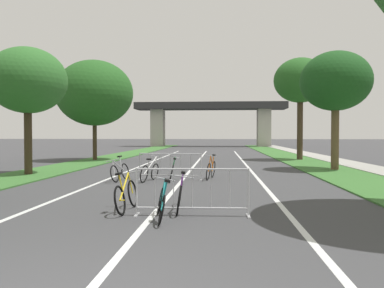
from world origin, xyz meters
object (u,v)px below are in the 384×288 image
at_px(crowd_barrier_nearest, 192,192).
at_px(bicycle_orange_0, 211,169).
at_px(bicycle_white_4, 150,172).
at_px(bicycle_silver_5, 120,171).
at_px(bicycle_teal_1, 162,203).
at_px(tree_right_oak_mid, 336,82).
at_px(bicycle_green_6, 172,171).
at_px(tree_left_cypress_far, 27,81).
at_px(crowd_barrier_second, 170,167).
at_px(tree_left_oak_near, 94,93).
at_px(tree_right_pine_far, 300,81).
at_px(bicycle_purple_3, 180,195).
at_px(bicycle_yellow_2, 126,195).

xyz_separation_m(crowd_barrier_nearest, bicycle_orange_0, (0.24, 6.99, -0.13)).
relative_size(bicycle_white_4, bicycle_silver_5, 1.01).
bearing_deg(crowd_barrier_nearest, bicycle_teal_1, -149.01).
bearing_deg(bicycle_orange_0, tree_right_oak_mid, -135.73).
bearing_deg(bicycle_green_6, tree_left_cypress_far, 159.91).
relative_size(crowd_barrier_nearest, bicycle_orange_0, 1.48).
distance_m(tree_right_oak_mid, crowd_barrier_nearest, 13.40).
xyz_separation_m(crowd_barrier_second, bicycle_green_6, (0.13, -0.42, -0.15)).
bearing_deg(tree_left_oak_near, tree_right_pine_far, 5.23).
height_order(bicycle_white_4, bicycle_silver_5, bicycle_silver_5).
bearing_deg(bicycle_orange_0, bicycle_teal_1, 93.02).
relative_size(tree_right_oak_mid, bicycle_teal_1, 3.47).
distance_m(bicycle_orange_0, bicycle_purple_3, 6.43).
bearing_deg(bicycle_orange_0, crowd_barrier_nearest, 97.69).
xyz_separation_m(tree_right_oak_mid, bicycle_purple_3, (-6.63, -10.58, -4.03)).
height_order(tree_left_oak_near, bicycle_white_4, tree_left_oak_near).
height_order(crowd_barrier_second, bicycle_teal_1, crowd_barrier_second).
bearing_deg(tree_left_oak_near, bicycle_teal_1, -67.44).
relative_size(bicycle_purple_3, bicycle_white_4, 1.07).
xyz_separation_m(tree_left_oak_near, bicycle_silver_5, (4.76, -11.29, -4.25)).
bearing_deg(bicycle_green_6, crowd_barrier_second, 100.78).
xyz_separation_m(tree_right_oak_mid, bicycle_green_6, (-7.53, -4.98, -4.03)).
bearing_deg(bicycle_teal_1, bicycle_green_6, 85.05).
distance_m(bicycle_white_4, bicycle_silver_5, 1.16).
xyz_separation_m(crowd_barrier_nearest, crowd_barrier_second, (-1.36, 6.61, 0.00)).
bearing_deg(tree_left_cypress_far, tree_left_oak_near, 91.23).
height_order(tree_left_cypress_far, bicycle_silver_5, tree_left_cypress_far).
distance_m(tree_left_oak_near, bicycle_orange_0, 13.91).
bearing_deg(bicycle_green_6, bicycle_silver_5, 177.43).
distance_m(tree_right_pine_far, bicycle_silver_5, 16.49).
bearing_deg(bicycle_teal_1, crowd_barrier_nearest, 20.69).
bearing_deg(crowd_barrier_nearest, tree_left_oak_near, 114.69).
bearing_deg(crowd_barrier_nearest, bicycle_yellow_2, 164.32).
distance_m(bicycle_purple_3, bicycle_green_6, 5.68).
xyz_separation_m(tree_right_pine_far, bicycle_purple_3, (-6.45, -18.08, -5.11)).
distance_m(bicycle_teal_1, bicycle_green_6, 6.59).
bearing_deg(bicycle_teal_1, tree_left_oak_near, 102.27).
relative_size(tree_left_oak_near, bicycle_purple_3, 3.96).
relative_size(bicycle_orange_0, bicycle_yellow_2, 1.00).
relative_size(tree_right_pine_far, crowd_barrier_nearest, 2.81).
distance_m(bicycle_orange_0, bicycle_teal_1, 7.41).
relative_size(tree_left_oak_near, tree_right_pine_far, 0.97).
distance_m(bicycle_silver_5, bicycle_green_6, 2.00).
xyz_separation_m(tree_left_cypress_far, tree_left_oak_near, (-0.20, 9.51, 0.50)).
distance_m(tree_right_oak_mid, bicycle_white_4, 10.59).
relative_size(bicycle_teal_1, bicycle_yellow_2, 1.00).
bearing_deg(tree_left_cypress_far, bicycle_orange_0, -6.18).
xyz_separation_m(tree_left_oak_near, bicycle_purple_3, (7.66, -16.79, -4.25)).
relative_size(tree_left_cypress_far, bicycle_purple_3, 3.23).
distance_m(tree_right_oak_mid, bicycle_silver_5, 11.53).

